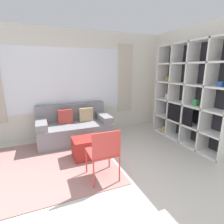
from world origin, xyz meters
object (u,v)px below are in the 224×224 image
object	(u,v)px
folding_chair	(104,151)
shelving_unit	(190,95)
couch_main	(74,128)
ottoman	(87,148)

from	to	relation	value
folding_chair	shelving_unit	bearing A→B (deg)	-163.91
couch_main	ottoman	bearing A→B (deg)	-86.21
ottoman	folding_chair	world-z (taller)	folding_chair
couch_main	ottoman	size ratio (longest dim) A/B	3.04
shelving_unit	ottoman	xyz separation A→B (m)	(-2.42, 0.16, -0.94)
couch_main	ottoman	world-z (taller)	couch_main
shelving_unit	couch_main	distance (m)	2.86
shelving_unit	ottoman	world-z (taller)	shelving_unit
couch_main	folding_chair	bearing A→B (deg)	-86.44
shelving_unit	couch_main	world-z (taller)	shelving_unit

